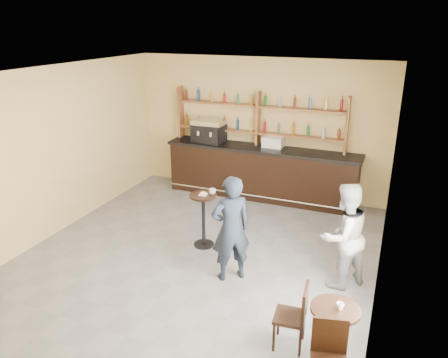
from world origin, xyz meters
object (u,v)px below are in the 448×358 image
at_px(bar_counter, 261,173).
at_px(man_main, 231,229).
at_px(pastry_case, 273,143).
at_px(pedestal_table, 204,220).
at_px(chair_west, 290,316).
at_px(patron_second, 344,236).
at_px(espresso_machine, 209,131).
at_px(cafe_table, 333,334).

bearing_deg(bar_counter, man_main, -80.24).
xyz_separation_m(pastry_case, pedestal_table, (-0.52, -2.66, -0.85)).
distance_m(pedestal_table, chair_west, 2.93).
distance_m(man_main, patron_second, 1.74).
height_order(pastry_case, pedestal_table, pastry_case).
bearing_deg(chair_west, espresso_machine, -150.70).
bearing_deg(man_main, cafe_table, 105.24).
relative_size(pedestal_table, patron_second, 0.60).
bearing_deg(pedestal_table, man_main, -43.78).
height_order(pastry_case, man_main, man_main).
xyz_separation_m(cafe_table, patron_second, (-0.15, 1.73, 0.47)).
distance_m(bar_counter, cafe_table, 5.32).
bearing_deg(pastry_case, bar_counter, 174.58).
xyz_separation_m(cafe_table, chair_west, (-0.55, 0.05, 0.07)).
distance_m(espresso_machine, man_main, 4.03).
xyz_separation_m(espresso_machine, pedestal_table, (1.07, -2.66, -0.98)).
relative_size(man_main, chair_west, 1.95).
bearing_deg(chair_west, bar_counter, -163.25).
bearing_deg(patron_second, espresso_machine, -87.61).
bearing_deg(cafe_table, espresso_machine, 128.39).
distance_m(pedestal_table, man_main, 1.24).
bearing_deg(chair_west, patron_second, 161.56).
relative_size(cafe_table, chair_west, 0.84).
distance_m(cafe_table, chair_west, 0.56).
xyz_separation_m(pedestal_table, patron_second, (2.53, -0.34, 0.35)).
xyz_separation_m(bar_counter, man_main, (0.60, -3.48, 0.27)).
distance_m(pedestal_table, patron_second, 2.57).
bearing_deg(pastry_case, chair_west, -76.47).
relative_size(espresso_machine, patron_second, 0.44).
xyz_separation_m(pedestal_table, cafe_table, (2.68, -2.07, -0.13)).
xyz_separation_m(pastry_case, chair_west, (1.61, -4.68, -0.91)).
bearing_deg(patron_second, chair_west, 28.87).
height_order(bar_counter, man_main, man_main).
height_order(espresso_machine, man_main, man_main).
height_order(pedestal_table, man_main, man_main).
height_order(bar_counter, pedestal_table, bar_counter).
xyz_separation_m(bar_counter, pastry_case, (0.26, 0.00, 0.75)).
bearing_deg(pastry_case, cafe_table, -70.91).
xyz_separation_m(espresso_machine, man_main, (1.93, -3.48, -0.61)).
height_order(cafe_table, chair_west, chair_west).
relative_size(chair_west, patron_second, 0.53).
distance_m(espresso_machine, cafe_table, 6.14).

